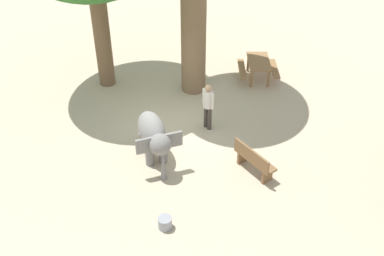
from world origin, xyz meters
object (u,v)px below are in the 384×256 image
at_px(feed_bucket, 165,223).
at_px(picnic_table_near, 258,65).
at_px(person_handler, 208,103).
at_px(elephant, 154,135).
at_px(wooden_bench, 254,160).

bearing_deg(feed_bucket, picnic_table_near, -179.57).
height_order(person_handler, feed_bucket, person_handler).
relative_size(person_handler, picnic_table_near, 0.83).
height_order(elephant, picnic_table_near, elephant).
xyz_separation_m(elephant, person_handler, (-2.10, 0.86, 0.06)).
bearing_deg(wooden_bench, picnic_table_near, 136.40).
xyz_separation_m(elephant, wooden_bench, (-0.58, 2.88, -0.41)).
bearing_deg(person_handler, feed_bucket, 35.11).
relative_size(wooden_bench, feed_bucket, 3.91).
distance_m(elephant, wooden_bench, 2.97).
bearing_deg(person_handler, wooden_bench, 80.09).
xyz_separation_m(person_handler, picnic_table_near, (-3.74, 0.56, -0.36)).
bearing_deg(elephant, picnic_table_near, 123.25).
height_order(elephant, person_handler, person_handler).
height_order(wooden_bench, feed_bucket, wooden_bench).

